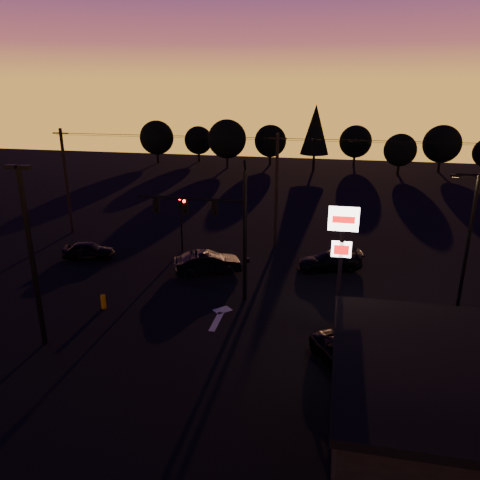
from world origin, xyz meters
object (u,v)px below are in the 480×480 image
object	(u,v)px
parking_lot_light	(30,246)
car_right	(330,261)
car_left	(89,250)
pylon_sign	(342,243)
suv_parked	(348,356)
streetlight	(467,237)
bollard	(103,302)
secondary_signal	(181,216)
car_mid	(208,263)
traffic_signal_mast	(218,221)

from	to	relation	value
parking_lot_light	car_right	distance (m)	19.60
car_left	car_right	xyz separation A→B (m)	(17.78, 1.51, 0.02)
pylon_sign	suv_parked	distance (m)	5.58
streetlight	car_right	xyz separation A→B (m)	(-7.48, 4.50, -3.76)
bollard	car_left	world-z (taller)	car_left
secondary_signal	car_left	xyz separation A→B (m)	(-6.35, -3.00, -2.22)
pylon_sign	car_mid	world-z (taller)	pylon_sign
parking_lot_light	streetlight	bearing A→B (deg)	21.65
parking_lot_light	suv_parked	size ratio (longest dim) A/B	2.06
car_mid	pylon_sign	bearing A→B (deg)	-149.11
pylon_sign	car_mid	xyz separation A→B (m)	(-8.83, 6.13, -4.16)
secondary_signal	car_mid	xyz separation A→B (m)	(3.17, -3.86, -2.10)
parking_lot_light	car_right	xyz separation A→B (m)	(13.93, 13.00, -4.61)
car_right	suv_parked	distance (m)	12.07
streetlight	car_mid	size ratio (longest dim) A/B	1.74
bollard	car_left	distance (m)	8.79
traffic_signal_mast	parking_lot_light	size ratio (longest dim) A/B	0.94
bollard	car_mid	size ratio (longest dim) A/B	0.18
secondary_signal	car_left	distance (m)	7.37
bollard	streetlight	bearing A→B (deg)	11.91
pylon_sign	car_mid	distance (m)	11.52
parking_lot_light	car_left	world-z (taller)	parking_lot_light
car_left	car_right	distance (m)	17.85
pylon_sign	secondary_signal	bearing A→B (deg)	140.23
car_left	car_mid	world-z (taller)	car_mid
traffic_signal_mast	bollard	distance (m)	8.24
traffic_signal_mast	car_left	world-z (taller)	traffic_signal_mast
traffic_signal_mast	car_left	bearing A→B (deg)	158.23
traffic_signal_mast	pylon_sign	world-z (taller)	traffic_signal_mast
secondary_signal	parking_lot_light	distance (m)	14.90
car_right	pylon_sign	bearing A→B (deg)	-14.18
car_mid	car_right	size ratio (longest dim) A/B	1.01
traffic_signal_mast	car_right	xyz separation A→B (m)	(6.53, 6.00, -4.28)
pylon_sign	suv_parked	bearing A→B (deg)	-80.63
car_mid	streetlight	bearing A→B (deg)	-122.03
traffic_signal_mast	suv_parked	distance (m)	10.66
secondary_signal	car_mid	world-z (taller)	secondary_signal
streetlight	suv_parked	world-z (taller)	streetlight
parking_lot_light	car_left	distance (m)	12.97
parking_lot_light	suv_parked	bearing A→B (deg)	3.74
bollard	car_mid	world-z (taller)	car_mid
pylon_sign	streetlight	size ratio (longest dim) A/B	0.85
car_left	streetlight	bearing A→B (deg)	-108.23
secondary_signal	car_right	world-z (taller)	secondary_signal
parking_lot_light	suv_parked	distance (m)	15.81
streetlight	car_right	bearing A→B (deg)	148.98
pylon_sign	car_left	size ratio (longest dim) A/B	1.80
bollard	suv_parked	size ratio (longest dim) A/B	0.19
pylon_sign	streetlight	world-z (taller)	streetlight
secondary_signal	car_right	distance (m)	11.74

